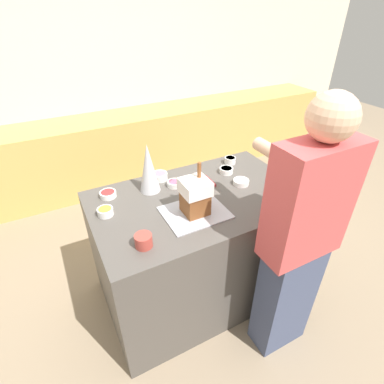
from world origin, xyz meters
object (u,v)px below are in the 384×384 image
Objects in this scene: baking_tray at (195,212)px; decorative_tree at (149,168)px; candy_bowl_near_tray_right at (160,176)px; candy_bowl_near_tray_left at (105,211)px; gingerbread_house at (195,196)px; candy_bowl_beside_tree at (108,194)px; mug at (144,241)px; candy_bowl_center_rear at (226,170)px; candy_bowl_front_corner at (230,160)px; person at (298,242)px; candy_bowl_far_left at (174,183)px; cookbook at (198,184)px; candy_bowl_far_right at (241,182)px.

baking_tray is 0.45m from decorative_tree.
candy_bowl_near_tray_right is at bearing 42.58° from decorative_tree.
baking_tray is 3.98× the size of candy_bowl_near_tray_left.
candy_bowl_beside_tree is at bearing 135.15° from gingerbread_house.
mug reaches higher than baking_tray.
gingerbread_house reaches higher than candy_bowl_center_rear.
candy_bowl_front_corner and candy_bowl_near_tray_right have the same top height.
decorative_tree is 3.84× the size of candy_bowl_front_corner.
candy_bowl_front_corner is 0.97m from person.
candy_bowl_far_left is 0.98× the size of candy_bowl_center_rear.
candy_bowl_far_left is at bearing -67.62° from candy_bowl_near_tray_right.
person is at bearing -50.18° from baking_tray.
mug is 0.88m from person.
candy_bowl_front_corner is 0.94× the size of mug.
cookbook is 0.81m from person.
candy_bowl_far_right reaches higher than cookbook.
candy_bowl_far_right is 0.54× the size of cookbook.
baking_tray is at bearing -85.66° from candy_bowl_near_tray_right.
baking_tray is 0.64m from person.
person reaches higher than candy_bowl_near_tray_left.
candy_bowl_near_tray_right is (-0.04, 0.49, -0.10)m from gingerbread_house.
mug is at bearing 156.01° from person.
candy_bowl_near_tray_left reaches higher than candy_bowl_beside_tree.
decorative_tree is 3.07× the size of candy_bowl_far_right.
baking_tray is 0.33m from cookbook.
candy_bowl_center_rear is at bearing 91.01° from candy_bowl_far_right.
decorative_tree is 0.75m from candy_bowl_front_corner.
person is at bearing -73.33° from cookbook.
candy_bowl_beside_tree is (-0.29, 0.06, -0.16)m from decorative_tree.
cookbook is at bearing -44.10° from candy_bowl_near_tray_right.
baking_tray is 0.23× the size of person.
candy_bowl_far_right is at bearing 18.59° from mug.
candy_bowl_front_corner is 0.17m from candy_bowl_center_rear.
candy_bowl_near_tray_left is 0.95× the size of candy_bowl_center_rear.
candy_bowl_front_corner is 1.14m from mug.
person is at bearing -65.21° from candy_bowl_far_left.
cookbook is (0.18, 0.28, 0.01)m from baking_tray.
candy_bowl_far_right is 1.25× the size of candy_bowl_front_corner.
gingerbread_house reaches higher than cookbook.
candy_bowl_far_right is at bearing -24.62° from candy_bowl_far_left.
candy_bowl_near_tray_right reaches higher than candy_bowl_near_tray_left.
mug reaches higher than cookbook.
candy_bowl_near_tray_left reaches higher than candy_bowl_far_right.
mug reaches higher than candy_bowl_near_tray_right.
person reaches higher than candy_bowl_center_rear.
decorative_tree is 0.41m from candy_bowl_near_tray_left.
candy_bowl_far_right is 1.09× the size of candy_bowl_center_rear.
candy_bowl_center_rear is 0.84m from person.
candy_bowl_far_right is at bearing 85.31° from person.
candy_bowl_near_tray_right reaches higher than candy_bowl_far_left.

